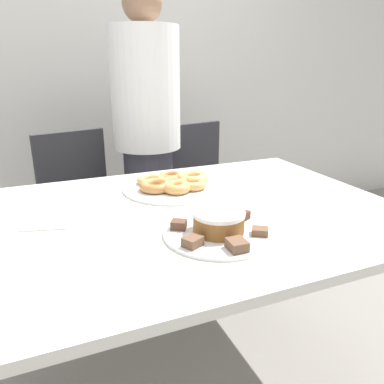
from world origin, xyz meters
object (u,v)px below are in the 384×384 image
(frosted_cake, at_px, (219,221))
(napkin, at_px, (46,223))
(person_standing, at_px, (147,137))
(plate_cake, at_px, (219,233))
(office_chair_left, at_px, (86,220))
(plate_donuts, at_px, (173,188))
(office_chair_right, at_px, (206,202))

(frosted_cake, height_order, napkin, frosted_cake)
(person_standing, bearing_deg, plate_cake, -95.83)
(office_chair_left, bearing_deg, napkin, -117.95)
(person_standing, relative_size, frosted_cake, 10.78)
(office_chair_left, height_order, plate_cake, office_chair_left)
(frosted_cake, bearing_deg, napkin, 148.70)
(person_standing, height_order, frosted_cake, person_standing)
(person_standing, distance_m, napkin, 1.03)
(plate_donuts, distance_m, napkin, 0.52)
(person_standing, height_order, plate_cake, person_standing)
(plate_donuts, relative_size, frosted_cake, 2.61)
(person_standing, bearing_deg, office_chair_right, -5.17)
(person_standing, distance_m, frosted_cake, 1.14)
(plate_donuts, xyz_separation_m, frosted_cake, (-0.02, -0.46, 0.04))
(plate_donuts, height_order, frosted_cake, frosted_cake)
(office_chair_left, relative_size, plate_cake, 2.76)
(plate_cake, xyz_separation_m, plate_donuts, (0.02, 0.46, 0.00))
(office_chair_left, relative_size, napkin, 5.42)
(office_chair_right, relative_size, plate_cake, 2.76)
(napkin, bearing_deg, person_standing, 55.42)
(office_chair_right, distance_m, plate_cake, 1.24)
(frosted_cake, bearing_deg, plate_cake, 0.00)
(office_chair_right, bearing_deg, napkin, -150.30)
(office_chair_left, bearing_deg, plate_donuts, -79.85)
(frosted_cake, bearing_deg, plate_donuts, 87.32)
(office_chair_left, relative_size, plate_donuts, 2.27)
(plate_cake, height_order, plate_donuts, same)
(office_chair_left, bearing_deg, person_standing, -9.06)
(napkin, bearing_deg, office_chair_left, 76.02)
(plate_cake, bearing_deg, office_chair_right, 66.82)
(plate_donuts, xyz_separation_m, napkin, (-0.49, -0.17, -0.00))
(plate_donuts, distance_m, frosted_cake, 0.46)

